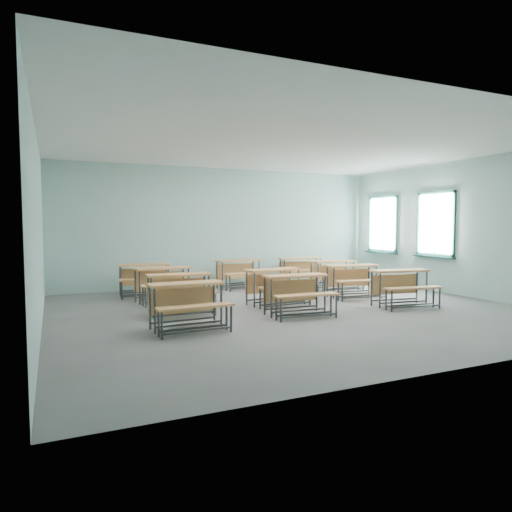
{
  "coord_description": "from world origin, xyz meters",
  "views": [
    {
      "loc": [
        -4.31,
        -7.79,
        1.69
      ],
      "look_at": [
        -0.28,
        1.2,
        1.0
      ],
      "focal_mm": 32.0,
      "sensor_mm": 36.0,
      "label": 1
    }
  ],
  "objects_px": {
    "desk_unit_r0c2": "(402,282)",
    "desk_unit_r1c1": "(276,281)",
    "desk_unit_r3c0": "(145,275)",
    "desk_unit_r2c0": "(164,279)",
    "desk_unit_r3c1": "(240,269)",
    "desk_unit_r0c1": "(298,288)",
    "desk_unit_r1c0": "(180,287)",
    "desk_unit_r1c2": "(354,276)",
    "desk_unit_r3c2": "(302,267)",
    "desk_unit_r0c0": "(188,298)",
    "desk_unit_r2c2": "(335,270)"
  },
  "relations": [
    {
      "from": "desk_unit_r3c2",
      "to": "desk_unit_r2c0",
      "type": "bearing_deg",
      "value": -155.2
    },
    {
      "from": "desk_unit_r1c1",
      "to": "desk_unit_r2c2",
      "type": "bearing_deg",
      "value": 22.63
    },
    {
      "from": "desk_unit_r0c0",
      "to": "desk_unit_r1c2",
      "type": "distance_m",
      "value": 4.64
    },
    {
      "from": "desk_unit_r1c0",
      "to": "desk_unit_r3c1",
      "type": "relative_size",
      "value": 0.96
    },
    {
      "from": "desk_unit_r3c0",
      "to": "desk_unit_r1c1",
      "type": "bearing_deg",
      "value": -40.92
    },
    {
      "from": "desk_unit_r1c1",
      "to": "desk_unit_r3c0",
      "type": "height_order",
      "value": "same"
    },
    {
      "from": "desk_unit_r1c0",
      "to": "desk_unit_r1c2",
      "type": "xyz_separation_m",
      "value": [
        4.15,
        0.22,
        0.0
      ]
    },
    {
      "from": "desk_unit_r2c0",
      "to": "desk_unit_r3c2",
      "type": "xyz_separation_m",
      "value": [
        4.19,
        1.31,
        0.0
      ]
    },
    {
      "from": "desk_unit_r1c0",
      "to": "desk_unit_r3c0",
      "type": "xyz_separation_m",
      "value": [
        -0.21,
        2.44,
        0.0
      ]
    },
    {
      "from": "desk_unit_r0c0",
      "to": "desk_unit_r1c1",
      "type": "relative_size",
      "value": 0.96
    },
    {
      "from": "desk_unit_r1c0",
      "to": "desk_unit_r0c2",
      "type": "bearing_deg",
      "value": -12.31
    },
    {
      "from": "desk_unit_r0c0",
      "to": "desk_unit_r1c2",
      "type": "bearing_deg",
      "value": 17.61
    },
    {
      "from": "desk_unit_r1c0",
      "to": "desk_unit_r1c1",
      "type": "height_order",
      "value": "same"
    },
    {
      "from": "desk_unit_r0c0",
      "to": "desk_unit_r3c1",
      "type": "height_order",
      "value": "same"
    },
    {
      "from": "desk_unit_r0c2",
      "to": "desk_unit_r3c1",
      "type": "xyz_separation_m",
      "value": [
        -2.03,
        3.84,
        0.0
      ]
    },
    {
      "from": "desk_unit_r0c0",
      "to": "desk_unit_r0c1",
      "type": "bearing_deg",
      "value": 5.58
    },
    {
      "from": "desk_unit_r2c2",
      "to": "desk_unit_r3c1",
      "type": "bearing_deg",
      "value": 147.02
    },
    {
      "from": "desk_unit_r2c2",
      "to": "desk_unit_r3c1",
      "type": "relative_size",
      "value": 0.95
    },
    {
      "from": "desk_unit_r1c2",
      "to": "desk_unit_r2c0",
      "type": "xyz_separation_m",
      "value": [
        -4.14,
        1.17,
        0.0
      ]
    },
    {
      "from": "desk_unit_r1c0",
      "to": "desk_unit_r3c2",
      "type": "height_order",
      "value": "same"
    },
    {
      "from": "desk_unit_r3c1",
      "to": "desk_unit_r1c2",
      "type": "bearing_deg",
      "value": -60.27
    },
    {
      "from": "desk_unit_r1c2",
      "to": "desk_unit_r0c1",
      "type": "bearing_deg",
      "value": -143.46
    },
    {
      "from": "desk_unit_r1c1",
      "to": "desk_unit_r3c1",
      "type": "bearing_deg",
      "value": 77.82
    },
    {
      "from": "desk_unit_r1c0",
      "to": "desk_unit_r3c1",
      "type": "bearing_deg",
      "value": 51.55
    },
    {
      "from": "desk_unit_r0c1",
      "to": "desk_unit_r2c0",
      "type": "height_order",
      "value": "same"
    },
    {
      "from": "desk_unit_r0c2",
      "to": "desk_unit_r3c1",
      "type": "height_order",
      "value": "same"
    },
    {
      "from": "desk_unit_r1c2",
      "to": "desk_unit_r3c0",
      "type": "height_order",
      "value": "same"
    },
    {
      "from": "desk_unit_r1c1",
      "to": "desk_unit_r1c2",
      "type": "xyz_separation_m",
      "value": [
        2.08,
        0.11,
        0.0
      ]
    },
    {
      "from": "desk_unit_r1c1",
      "to": "desk_unit_r1c2",
      "type": "relative_size",
      "value": 1.0
    },
    {
      "from": "desk_unit_r0c1",
      "to": "desk_unit_r1c0",
      "type": "xyz_separation_m",
      "value": [
        -1.94,
        1.06,
        0.0
      ]
    },
    {
      "from": "desk_unit_r0c2",
      "to": "desk_unit_r1c1",
      "type": "distance_m",
      "value": 2.6
    },
    {
      "from": "desk_unit_r1c1",
      "to": "desk_unit_r2c0",
      "type": "xyz_separation_m",
      "value": [
        -2.06,
        1.28,
        0.0
      ]
    },
    {
      "from": "desk_unit_r1c2",
      "to": "desk_unit_r3c2",
      "type": "distance_m",
      "value": 2.49
    },
    {
      "from": "desk_unit_r2c0",
      "to": "desk_unit_r2c2",
      "type": "xyz_separation_m",
      "value": [
        4.42,
        0.03,
        0.0
      ]
    },
    {
      "from": "desk_unit_r0c2",
      "to": "desk_unit_r0c1",
      "type": "bearing_deg",
      "value": -174.41
    },
    {
      "from": "desk_unit_r3c0",
      "to": "desk_unit_r3c2",
      "type": "bearing_deg",
      "value": 8.17
    },
    {
      "from": "desk_unit_r0c1",
      "to": "desk_unit_r3c0",
      "type": "xyz_separation_m",
      "value": [
        -2.15,
        3.5,
        0.0
      ]
    },
    {
      "from": "desk_unit_r0c1",
      "to": "desk_unit_r3c1",
      "type": "relative_size",
      "value": 0.97
    },
    {
      "from": "desk_unit_r0c0",
      "to": "desk_unit_r0c2",
      "type": "xyz_separation_m",
      "value": [
        4.58,
        0.22,
        0.0
      ]
    },
    {
      "from": "desk_unit_r1c2",
      "to": "desk_unit_r2c0",
      "type": "relative_size",
      "value": 1.0
    },
    {
      "from": "desk_unit_r1c0",
      "to": "desk_unit_r1c1",
      "type": "bearing_deg",
      "value": 5.16
    },
    {
      "from": "desk_unit_r0c2",
      "to": "desk_unit_r1c1",
      "type": "height_order",
      "value": "same"
    },
    {
      "from": "desk_unit_r0c0",
      "to": "desk_unit_r3c2",
      "type": "bearing_deg",
      "value": 40.43
    },
    {
      "from": "desk_unit_r2c0",
      "to": "desk_unit_r3c2",
      "type": "bearing_deg",
      "value": 11.1
    },
    {
      "from": "desk_unit_r0c1",
      "to": "desk_unit_r0c2",
      "type": "distance_m",
      "value": 2.42
    },
    {
      "from": "desk_unit_r2c0",
      "to": "desk_unit_r3c1",
      "type": "distance_m",
      "value": 2.67
    },
    {
      "from": "desk_unit_r2c0",
      "to": "desk_unit_r2c2",
      "type": "distance_m",
      "value": 4.42
    },
    {
      "from": "desk_unit_r0c0",
      "to": "desk_unit_r1c2",
      "type": "relative_size",
      "value": 0.96
    },
    {
      "from": "desk_unit_r0c1",
      "to": "desk_unit_r2c2",
      "type": "height_order",
      "value": "same"
    },
    {
      "from": "desk_unit_r1c0",
      "to": "desk_unit_r1c1",
      "type": "relative_size",
      "value": 0.96
    }
  ]
}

